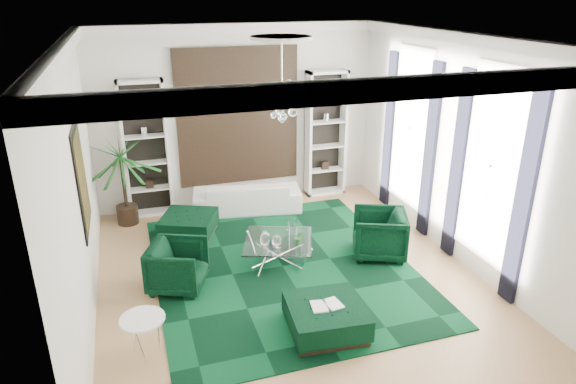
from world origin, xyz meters
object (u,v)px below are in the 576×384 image
object	(u,v)px
ottoman_side	(189,225)
sofa	(247,196)
armchair_left	(178,266)
side_table	(145,337)
ottoman_front	(326,318)
coffee_table	(278,250)
palm	(122,170)
armchair_right	(379,234)

from	to	relation	value
ottoman_side	sofa	bearing A→B (deg)	32.20
armchair_left	side_table	bearing A→B (deg)	-178.69
ottoman_front	coffee_table	bearing A→B (deg)	91.36
ottoman_front	palm	size ratio (longest dim) A/B	0.45
armchair_right	ottoman_side	bearing A→B (deg)	-97.45
ottoman_front	sofa	bearing A→B (deg)	90.65
palm	sofa	bearing A→B (deg)	-2.34
coffee_table	sofa	bearing A→B (deg)	90.00
coffee_table	ottoman_front	xyz separation A→B (m)	(0.05, -2.10, 0.01)
armchair_left	ottoman_side	xyz separation A→B (m)	(0.40, 1.80, -0.17)
coffee_table	ottoman_side	distance (m)	1.98
side_table	palm	size ratio (longest dim) A/B	0.25
side_table	coffee_table	bearing A→B (deg)	38.21
ottoman_side	palm	size ratio (longest dim) A/B	0.42
armchair_right	ottoman_front	distance (m)	2.45
sofa	armchair_left	bearing A→B (deg)	66.07
side_table	ottoman_front	bearing A→B (deg)	-5.95
side_table	palm	xyz separation A→B (m)	(-0.10, 4.25, 0.87)
ottoman_front	side_table	world-z (taller)	side_table
coffee_table	side_table	bearing A→B (deg)	-141.79
palm	coffee_table	bearing A→B (deg)	-44.41
armchair_left	armchair_right	size ratio (longest dim) A/B	0.93
armchair_left	side_table	distance (m)	1.62
coffee_table	palm	world-z (taller)	palm
armchair_right	ottoman_front	world-z (taller)	armchair_right
armchair_right	ottoman_front	xyz separation A→B (m)	(-1.70, -1.75, -0.21)
armchair_right	side_table	distance (m)	4.37
sofa	side_table	xyz separation A→B (m)	(-2.35, -4.15, -0.05)
palm	side_table	bearing A→B (deg)	-88.65
coffee_table	ottoman_side	xyz separation A→B (m)	(-1.35, 1.45, 0.02)
armchair_right	ottoman_front	size ratio (longest dim) A/B	0.89
coffee_table	palm	xyz separation A→B (m)	(-2.45, 2.40, 0.95)
armchair_left	palm	world-z (taller)	palm
ottoman_side	armchair_left	bearing A→B (deg)	-102.53
armchair_left	ottoman_side	size ratio (longest dim) A/B	0.88
sofa	palm	xyz separation A→B (m)	(-2.45, 0.10, 0.81)
coffee_table	ottoman_front	world-z (taller)	ottoman_front
sofa	armchair_left	xyz separation A→B (m)	(-1.75, -2.65, 0.06)
ottoman_front	side_table	size ratio (longest dim) A/B	1.79
armchair_left	armchair_right	distance (m)	3.50
sofa	side_table	bearing A→B (deg)	69.99
sofa	coffee_table	size ratio (longest dim) A/B	1.97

